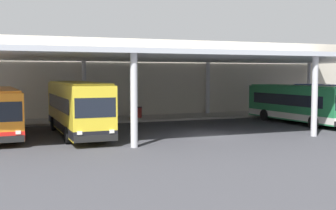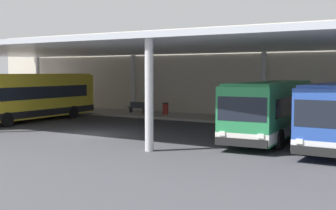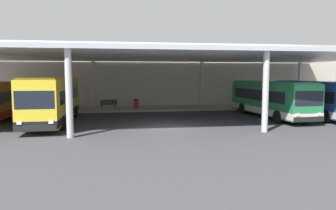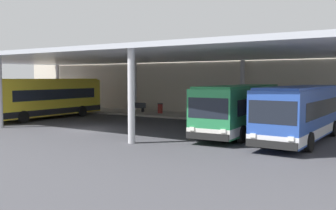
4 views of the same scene
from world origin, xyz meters
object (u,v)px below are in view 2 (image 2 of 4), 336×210
object	(u,v)px
bus_middle_bay	(271,109)
trash_bin	(165,109)
bench_waiting	(138,107)
bus_second_bay	(32,97)

from	to	relation	value
bus_middle_bay	trash_bin	size ratio (longest dim) A/B	10.88
bus_middle_bay	bench_waiting	xyz separation A→B (m)	(-14.38, 7.74, -0.99)
bus_second_bay	trash_bin	bearing A→B (deg)	50.06
bus_middle_bay	bench_waiting	world-z (taller)	bus_middle_bay
bus_middle_bay	trash_bin	distance (m)	13.78
bus_second_bay	trash_bin	world-z (taller)	bus_second_bay
bus_second_bay	bench_waiting	bearing A→B (deg)	64.95
bench_waiting	trash_bin	size ratio (longest dim) A/B	1.84
bus_second_bay	bus_middle_bay	world-z (taller)	bus_second_bay
bus_middle_bay	bench_waiting	distance (m)	16.36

